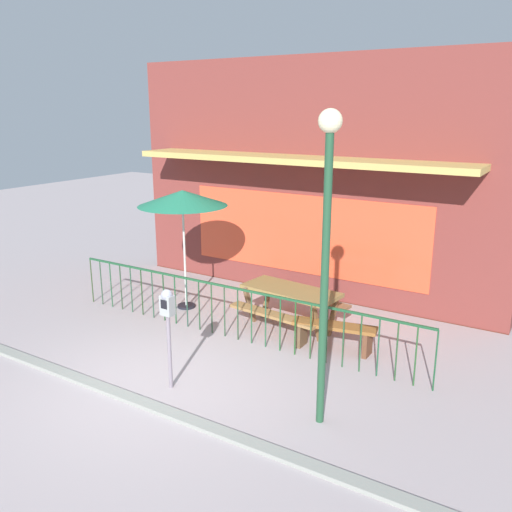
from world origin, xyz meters
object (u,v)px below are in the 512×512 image
at_px(street_lamp, 326,229).
at_px(parking_meter_near, 168,313).
at_px(patio_bench, 334,331).
at_px(picnic_table_left, 291,297).
at_px(patio_umbrella, 183,199).

bearing_deg(street_lamp, parking_meter_near, -171.30).
distance_m(patio_bench, street_lamp, 3.11).
relative_size(picnic_table_left, street_lamp, 0.49).
bearing_deg(patio_umbrella, patio_bench, -5.15).
bearing_deg(street_lamp, patio_bench, 108.98).
xyz_separation_m(patio_umbrella, street_lamp, (4.12, -2.36, 0.34)).
distance_m(patio_umbrella, street_lamp, 4.76).
xyz_separation_m(picnic_table_left, street_lamp, (1.78, -2.51, 1.97)).
bearing_deg(patio_umbrella, picnic_table_left, 3.62).
relative_size(patio_umbrella, street_lamp, 0.61).
xyz_separation_m(picnic_table_left, patio_bench, (1.07, -0.46, -0.26)).
height_order(patio_bench, street_lamp, street_lamp).
bearing_deg(patio_bench, parking_meter_near, -122.59).
height_order(picnic_table_left, parking_meter_near, parking_meter_near).
distance_m(parking_meter_near, street_lamp, 2.67).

